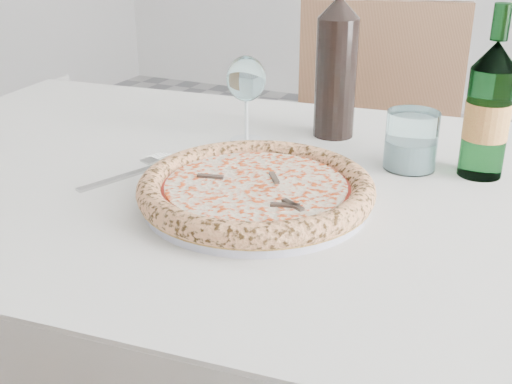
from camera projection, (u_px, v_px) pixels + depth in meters
dining_table at (282, 227)px, 1.06m from camera, size 1.63×1.06×0.76m
chair_far at (376, 152)px, 1.80m from camera, size 0.57×0.57×0.93m
plate at (256, 199)px, 0.94m from camera, size 0.33×0.33×0.02m
pizza at (256, 188)px, 0.93m from camera, size 0.34×0.34×0.04m
fork at (130, 172)px, 1.05m from camera, size 0.07×0.21×0.00m
wine_glass at (246, 81)px, 1.15m from camera, size 0.07×0.07×0.16m
tumbler at (411, 144)px, 1.06m from camera, size 0.09×0.09×0.10m
beer_bottle at (488, 110)px, 1.00m from camera, size 0.07×0.07×0.27m
wine_bottle at (336, 66)px, 1.18m from camera, size 0.08×0.08×0.31m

